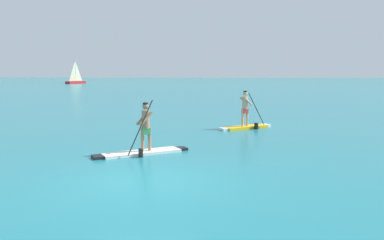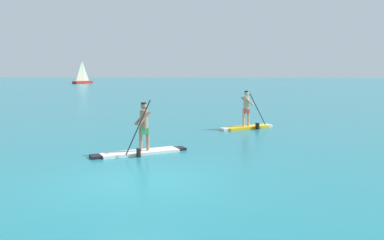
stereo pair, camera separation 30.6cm
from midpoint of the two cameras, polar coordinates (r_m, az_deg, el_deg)
ground at (r=9.65m, az=-7.02°, el=-8.97°), size 440.00×440.00×0.00m
paddleboarder_mid_center at (r=12.76m, az=-6.91°, el=-3.37°), size 2.95×2.13×1.85m
paddleboarder_far_right at (r=18.60m, az=8.60°, el=-0.09°), size 2.57×2.09×1.83m
sailboat_left_horizon at (r=102.65m, az=-15.83°, el=5.70°), size 3.44×6.15×6.32m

